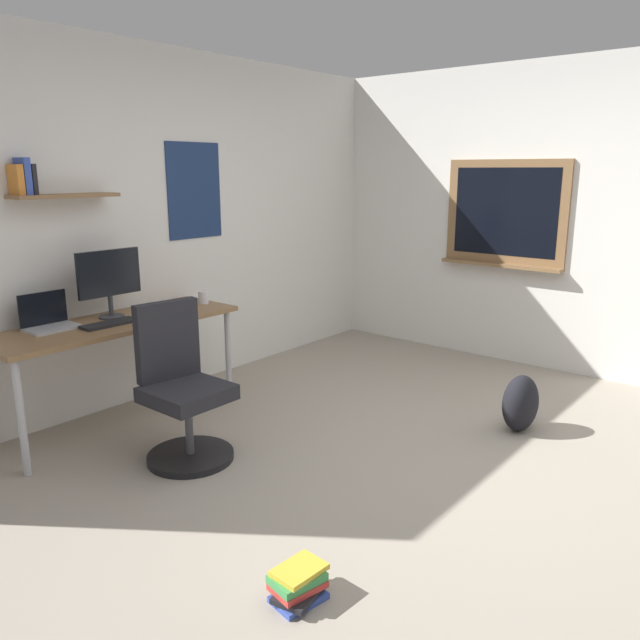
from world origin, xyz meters
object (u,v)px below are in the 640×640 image
computer_mouse (146,315)px  keyboard (110,324)px  office_chair (182,393)px  book_stack_on_floor (298,584)px  coffee_mug (203,297)px  laptop (49,320)px  backpack (520,403)px  desk (116,331)px  monitor_primary (109,279)px

computer_mouse → keyboard: bearing=180.0°
office_chair → book_stack_on_floor: bearing=-110.8°
office_chair → coffee_mug: office_chair is taller
office_chair → laptop: 1.01m
computer_mouse → backpack: bearing=-55.4°
computer_mouse → backpack: (1.44, -2.09, -0.56)m
laptop → computer_mouse: bearing=-20.7°
desk → monitor_primary: 0.35m
desk → office_chair: office_chair is taller
desk → monitor_primary: bearing=66.1°
computer_mouse → book_stack_on_floor: (-0.77, -2.06, -0.68)m
backpack → office_chair: bearing=139.7°
coffee_mug → computer_mouse: bearing=-174.8°
desk → book_stack_on_floor: 2.29m
coffee_mug → book_stack_on_floor: bearing=-121.9°
laptop → monitor_primary: monitor_primary is taller
backpack → book_stack_on_floor: 2.22m
office_chair → backpack: size_ratio=2.47×
desk → computer_mouse: bearing=-20.7°
desk → office_chair: size_ratio=1.77×
desk → office_chair: 0.78m
monitor_primary → computer_mouse: bearing=-47.6°
office_chair → computer_mouse: 0.78m
monitor_primary → book_stack_on_floor: bearing=-105.5°
office_chair → coffee_mug: (0.79, 0.71, 0.37)m
desk → monitor_primary: size_ratio=3.62×
office_chair → laptop: size_ratio=3.06×
office_chair → keyboard: bearing=93.3°
coffee_mug → office_chair: bearing=-137.7°
laptop → keyboard: 0.37m
desk → coffee_mug: bearing=-1.8°
keyboard → coffee_mug: (0.82, 0.05, 0.04)m
laptop → computer_mouse: 0.61m
desk → backpack: (1.64, -2.16, -0.47)m
desk → computer_mouse: (0.20, -0.07, 0.09)m
coffee_mug → monitor_primary: bearing=170.4°
computer_mouse → laptop: bearing=159.3°
laptop → monitor_primary: size_ratio=0.67×
book_stack_on_floor → laptop: bearing=85.0°
keyboard → backpack: size_ratio=0.96×
laptop → book_stack_on_floor: laptop is taller
monitor_primary → keyboard: bearing=-126.8°
backpack → book_stack_on_floor: size_ratio=1.54×
keyboard → monitor_primary: bearing=53.2°
laptop → monitor_primary: 0.47m
backpack → coffee_mug: bearing=112.7°
monitor_primary → computer_mouse: monitor_primary is taller
laptop → coffee_mug: 1.13m
monitor_primary → keyboard: monitor_primary is taller
desk → laptop: size_ratio=5.42×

